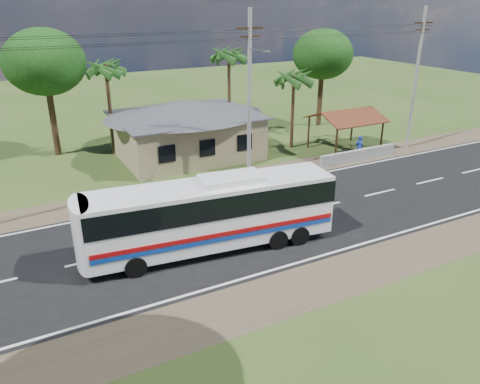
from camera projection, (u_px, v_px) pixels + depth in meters
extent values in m
plane|color=#304B1B|center=(258.00, 222.00, 25.97)|extent=(120.00, 120.00, 0.00)
cube|color=black|center=(258.00, 222.00, 25.97)|extent=(120.00, 10.00, 0.02)
cube|color=brown|center=(209.00, 184.00, 31.29)|extent=(120.00, 3.00, 0.01)
cube|color=brown|center=(330.00, 279.00, 20.65)|extent=(120.00, 3.00, 0.01)
cube|color=silver|center=(221.00, 193.00, 29.81)|extent=(120.00, 0.15, 0.01)
cube|color=silver|center=(307.00, 260.00, 22.12)|extent=(120.00, 0.15, 0.01)
cube|color=silver|center=(258.00, 221.00, 25.96)|extent=(120.00, 0.15, 0.01)
cube|color=tan|center=(186.00, 136.00, 36.43)|extent=(10.00, 8.00, 3.20)
cube|color=#4C4F54|center=(185.00, 115.00, 35.80)|extent=(10.60, 8.60, 0.10)
pyramid|color=#4C4F54|center=(185.00, 100.00, 35.36)|extent=(12.40, 10.00, 1.20)
cube|color=black|center=(167.00, 154.00, 31.81)|extent=(1.20, 0.08, 1.20)
cube|color=black|center=(207.00, 148.00, 33.10)|extent=(1.20, 0.08, 1.20)
cube|color=black|center=(245.00, 142.00, 34.39)|extent=(1.20, 0.08, 1.20)
cylinder|color=#382514|center=(336.00, 143.00, 35.56)|extent=(0.16, 0.16, 2.60)
cylinder|color=#382514|center=(309.00, 132.00, 38.50)|extent=(0.16, 0.16, 2.60)
cylinder|color=#382514|center=(382.00, 136.00, 37.53)|extent=(0.16, 0.16, 2.60)
cylinder|color=#382514|center=(352.00, 126.00, 40.48)|extent=(0.16, 0.16, 2.60)
cube|color=#652D18|center=(356.00, 117.00, 36.51)|extent=(5.20, 2.28, 0.90)
cube|color=#652D18|center=(338.00, 112.00, 38.31)|extent=(5.20, 2.28, 0.90)
cube|color=#382514|center=(347.00, 110.00, 37.27)|extent=(5.20, 0.12, 0.12)
cube|color=#9E9E99|center=(358.00, 155.00, 35.54)|extent=(7.00, 0.30, 0.90)
cylinder|color=#9E9E99|center=(249.00, 98.00, 30.48)|extent=(0.26, 0.26, 11.00)
cube|color=#382514|center=(250.00, 28.00, 28.83)|extent=(1.80, 0.12, 0.12)
cube|color=#382514|center=(250.00, 37.00, 29.03)|extent=(1.40, 0.10, 0.10)
cylinder|color=#9E9E99|center=(416.00, 80.00, 36.92)|extent=(0.26, 0.26, 11.00)
cube|color=#382514|center=(424.00, 23.00, 35.28)|extent=(1.80, 0.12, 0.12)
cube|color=#382514|center=(423.00, 30.00, 35.47)|extent=(1.40, 0.10, 0.10)
cylinder|color=gray|center=(258.00, 50.00, 28.48)|extent=(0.08, 2.00, 0.08)
cube|color=gray|center=(266.00, 51.00, 27.66)|extent=(0.50, 0.18, 0.12)
cylinder|color=black|center=(121.00, 36.00, 25.47)|extent=(16.00, 0.02, 0.02)
cylinder|color=black|center=(345.00, 28.00, 32.13)|extent=(15.00, 0.02, 0.02)
cylinder|color=#47301E|center=(293.00, 112.00, 37.91)|extent=(0.28, 0.28, 6.00)
cylinder|color=#47301E|center=(229.00, 97.00, 39.80)|extent=(0.28, 0.28, 7.50)
cylinder|color=#47301E|center=(110.00, 111.00, 36.01)|extent=(0.28, 0.28, 7.00)
cylinder|color=#47301E|center=(53.00, 118.00, 36.12)|extent=(0.50, 0.50, 5.95)
ellipsoid|color=black|center=(44.00, 62.00, 34.53)|extent=(6.00, 6.00, 4.92)
cylinder|color=#47301E|center=(320.00, 96.00, 44.87)|extent=(0.50, 0.50, 5.60)
ellipsoid|color=black|center=(323.00, 54.00, 43.37)|extent=(5.60, 5.60, 4.59)
cube|color=white|center=(212.00, 213.00, 22.45)|extent=(12.13, 3.80, 2.98)
cube|color=black|center=(212.00, 199.00, 22.16)|extent=(12.19, 3.86, 1.09)
cube|color=black|center=(81.00, 226.00, 20.29)|extent=(0.37, 2.29, 1.79)
cube|color=#97090A|center=(221.00, 235.00, 21.57)|extent=(11.66, 1.35, 0.22)
cube|color=navy|center=(221.00, 239.00, 21.66)|extent=(11.66, 1.35, 0.22)
cube|color=white|center=(231.00, 179.00, 22.15)|extent=(3.14, 1.91, 0.30)
cylinder|color=black|center=(136.00, 267.00, 20.68)|extent=(1.03, 0.46, 0.99)
cylinder|color=black|center=(128.00, 243.00, 22.64)|extent=(1.03, 0.46, 0.99)
cylinder|color=black|center=(278.00, 240.00, 23.01)|extent=(1.03, 0.46, 0.99)
cylinder|color=black|center=(259.00, 221.00, 24.98)|extent=(1.03, 0.46, 0.99)
cylinder|color=black|center=(299.00, 235.00, 23.42)|extent=(1.03, 0.46, 0.99)
cylinder|color=black|center=(279.00, 217.00, 25.38)|extent=(1.03, 0.46, 0.99)
imported|color=black|center=(346.00, 151.00, 36.34)|extent=(1.92, 0.80, 0.98)
imported|color=navy|center=(359.00, 148.00, 35.76)|extent=(0.72, 0.51, 1.87)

